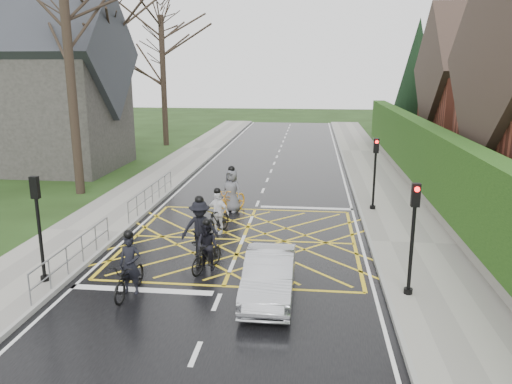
% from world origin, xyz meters
% --- Properties ---
extents(ground, '(120.00, 120.00, 0.00)m').
position_xyz_m(ground, '(0.00, 0.00, 0.00)').
color(ground, black).
rests_on(ground, ground).
extents(road, '(9.00, 80.00, 0.01)m').
position_xyz_m(road, '(0.00, 0.00, 0.01)').
color(road, black).
rests_on(road, ground).
extents(sidewalk_right, '(3.00, 80.00, 0.15)m').
position_xyz_m(sidewalk_right, '(6.00, 0.00, 0.07)').
color(sidewalk_right, gray).
rests_on(sidewalk_right, ground).
extents(sidewalk_left, '(3.00, 80.00, 0.15)m').
position_xyz_m(sidewalk_left, '(-6.00, 0.00, 0.07)').
color(sidewalk_left, gray).
rests_on(sidewalk_left, ground).
extents(stone_wall, '(0.50, 38.00, 0.70)m').
position_xyz_m(stone_wall, '(7.75, 6.00, 0.35)').
color(stone_wall, slate).
rests_on(stone_wall, ground).
extents(hedge, '(0.90, 38.00, 2.80)m').
position_xyz_m(hedge, '(7.75, 6.00, 2.10)').
color(hedge, '#13370F').
rests_on(hedge, stone_wall).
extents(house_far, '(9.80, 8.80, 10.30)m').
position_xyz_m(house_far, '(14.75, 18.00, 4.36)').
color(house_far, brown).
rests_on(house_far, ground).
extents(conifer, '(4.60, 4.60, 10.00)m').
position_xyz_m(conifer, '(10.75, 26.00, 4.99)').
color(conifer, black).
rests_on(conifer, ground).
extents(church, '(8.80, 7.80, 11.00)m').
position_xyz_m(church, '(-13.54, 12.00, 4.93)').
color(church, '#2D2B28').
rests_on(church, ground).
extents(tree_near, '(9.24, 9.24, 11.44)m').
position_xyz_m(tree_near, '(-9.00, 6.00, 7.91)').
color(tree_near, black).
rests_on(tree_near, ground).
extents(tree_mid, '(10.08, 10.08, 12.48)m').
position_xyz_m(tree_mid, '(-10.00, 14.00, 8.63)').
color(tree_mid, black).
rests_on(tree_mid, ground).
extents(tree_far, '(8.40, 8.40, 10.40)m').
position_xyz_m(tree_far, '(-9.30, 22.00, 7.19)').
color(tree_far, black).
rests_on(tree_far, ground).
extents(railing_south, '(0.05, 5.04, 1.03)m').
position_xyz_m(railing_south, '(-4.65, -3.50, 0.78)').
color(railing_south, slate).
rests_on(railing_south, ground).
extents(railing_north, '(0.05, 6.04, 1.03)m').
position_xyz_m(railing_north, '(-4.65, 4.00, 0.79)').
color(railing_north, slate).
rests_on(railing_north, ground).
extents(traffic_light_ne, '(0.24, 0.31, 3.21)m').
position_xyz_m(traffic_light_ne, '(5.10, 4.20, 1.66)').
color(traffic_light_ne, black).
rests_on(traffic_light_ne, ground).
extents(traffic_light_se, '(0.24, 0.31, 3.21)m').
position_xyz_m(traffic_light_se, '(5.10, -4.20, 1.66)').
color(traffic_light_se, black).
rests_on(traffic_light_se, ground).
extents(traffic_light_sw, '(0.24, 0.31, 3.21)m').
position_xyz_m(traffic_light_sw, '(-5.10, -4.50, 1.66)').
color(traffic_light_sw, black).
rests_on(traffic_light_sw, ground).
extents(cyclist_rear, '(0.76, 1.93, 1.84)m').
position_xyz_m(cyclist_rear, '(-2.46, -4.76, 0.60)').
color(cyclist_rear, black).
rests_on(cyclist_rear, ground).
extents(cyclist_back, '(1.03, 1.70, 1.65)m').
position_xyz_m(cyclist_back, '(-0.70, -2.88, 0.62)').
color(cyclist_back, black).
rests_on(cyclist_back, ground).
extents(cyclist_mid, '(1.36, 2.24, 2.07)m').
position_xyz_m(cyclist_mid, '(-1.18, -1.74, 0.76)').
color(cyclist_mid, black).
rests_on(cyclist_mid, ground).
extents(cyclist_front, '(1.05, 1.83, 1.77)m').
position_xyz_m(cyclist_front, '(-1.03, 0.59, 0.65)').
color(cyclist_front, black).
rests_on(cyclist_front, ground).
extents(cyclist_lead, '(1.54, 2.21, 2.03)m').
position_xyz_m(cyclist_lead, '(-0.97, 3.53, 0.71)').
color(cyclist_lead, orange).
rests_on(cyclist_lead, ground).
extents(car, '(1.33, 3.77, 1.24)m').
position_xyz_m(car, '(1.36, -4.50, 0.62)').
color(car, '#B1B3B8').
rests_on(car, ground).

